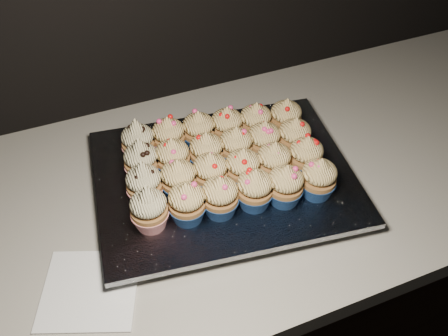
# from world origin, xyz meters

# --- Properties ---
(cabinet) EXTENTS (2.40, 0.60, 0.86)m
(cabinet) POSITION_xyz_m (0.00, 1.70, 0.43)
(cabinet) COLOR black
(cabinet) RESTS_ON ground
(worktop) EXTENTS (2.44, 0.64, 0.04)m
(worktop) POSITION_xyz_m (0.00, 1.70, 0.88)
(worktop) COLOR beige
(worktop) RESTS_ON cabinet
(napkin) EXTENTS (0.19, 0.19, 0.00)m
(napkin) POSITION_xyz_m (-0.44, 1.56, 0.90)
(napkin) COLOR white
(napkin) RESTS_ON worktop
(baking_tray) EXTENTS (0.47, 0.38, 0.02)m
(baking_tray) POSITION_xyz_m (-0.16, 1.68, 0.91)
(baking_tray) COLOR black
(baking_tray) RESTS_ON worktop
(foil_lining) EXTENTS (0.51, 0.42, 0.01)m
(foil_lining) POSITION_xyz_m (-0.16, 1.68, 0.93)
(foil_lining) COLOR silver
(foil_lining) RESTS_ON baking_tray
(cupcake_0) EXTENTS (0.06, 0.06, 0.10)m
(cupcake_0) POSITION_xyz_m (-0.32, 1.62, 0.97)
(cupcake_0) COLOR red
(cupcake_0) RESTS_ON foil_lining
(cupcake_1) EXTENTS (0.06, 0.06, 0.08)m
(cupcake_1) POSITION_xyz_m (-0.25, 1.61, 0.97)
(cupcake_1) COLOR navy
(cupcake_1) RESTS_ON foil_lining
(cupcake_2) EXTENTS (0.06, 0.06, 0.08)m
(cupcake_2) POSITION_xyz_m (-0.20, 1.60, 0.97)
(cupcake_2) COLOR navy
(cupcake_2) RESTS_ON foil_lining
(cupcake_3) EXTENTS (0.06, 0.06, 0.08)m
(cupcake_3) POSITION_xyz_m (-0.14, 1.60, 0.97)
(cupcake_3) COLOR navy
(cupcake_3) RESTS_ON foil_lining
(cupcake_4) EXTENTS (0.06, 0.06, 0.08)m
(cupcake_4) POSITION_xyz_m (-0.09, 1.58, 0.97)
(cupcake_4) COLOR navy
(cupcake_4) RESTS_ON foil_lining
(cupcake_5) EXTENTS (0.06, 0.06, 0.08)m
(cupcake_5) POSITION_xyz_m (-0.03, 1.58, 0.97)
(cupcake_5) COLOR navy
(cupcake_5) RESTS_ON foil_lining
(cupcake_6) EXTENTS (0.06, 0.06, 0.10)m
(cupcake_6) POSITION_xyz_m (-0.31, 1.68, 0.97)
(cupcake_6) COLOR red
(cupcake_6) RESTS_ON foil_lining
(cupcake_7) EXTENTS (0.06, 0.06, 0.08)m
(cupcake_7) POSITION_xyz_m (-0.25, 1.67, 0.97)
(cupcake_7) COLOR navy
(cupcake_7) RESTS_ON foil_lining
(cupcake_8) EXTENTS (0.06, 0.06, 0.08)m
(cupcake_8) POSITION_xyz_m (-0.19, 1.66, 0.97)
(cupcake_8) COLOR navy
(cupcake_8) RESTS_ON foil_lining
(cupcake_9) EXTENTS (0.06, 0.06, 0.08)m
(cupcake_9) POSITION_xyz_m (-0.14, 1.65, 0.97)
(cupcake_9) COLOR navy
(cupcake_9) RESTS_ON foil_lining
(cupcake_10) EXTENTS (0.06, 0.06, 0.08)m
(cupcake_10) POSITION_xyz_m (-0.08, 1.64, 0.97)
(cupcake_10) COLOR navy
(cupcake_10) RESTS_ON foil_lining
(cupcake_11) EXTENTS (0.06, 0.06, 0.08)m
(cupcake_11) POSITION_xyz_m (-0.02, 1.64, 0.97)
(cupcake_11) COLOR navy
(cupcake_11) RESTS_ON foil_lining
(cupcake_12) EXTENTS (0.06, 0.06, 0.10)m
(cupcake_12) POSITION_xyz_m (-0.30, 1.73, 0.97)
(cupcake_12) COLOR red
(cupcake_12) RESTS_ON foil_lining
(cupcake_13) EXTENTS (0.06, 0.06, 0.08)m
(cupcake_13) POSITION_xyz_m (-0.24, 1.72, 0.97)
(cupcake_13) COLOR navy
(cupcake_13) RESTS_ON foil_lining
(cupcake_14) EXTENTS (0.06, 0.06, 0.08)m
(cupcake_14) POSITION_xyz_m (-0.18, 1.71, 0.97)
(cupcake_14) COLOR navy
(cupcake_14) RESTS_ON foil_lining
(cupcake_15) EXTENTS (0.06, 0.06, 0.08)m
(cupcake_15) POSITION_xyz_m (-0.12, 1.71, 0.97)
(cupcake_15) COLOR navy
(cupcake_15) RESTS_ON foil_lining
(cupcake_16) EXTENTS (0.06, 0.06, 0.08)m
(cupcake_16) POSITION_xyz_m (-0.07, 1.70, 0.97)
(cupcake_16) COLOR navy
(cupcake_16) RESTS_ON foil_lining
(cupcake_17) EXTENTS (0.06, 0.06, 0.08)m
(cupcake_17) POSITION_xyz_m (-0.01, 1.69, 0.97)
(cupcake_17) COLOR navy
(cupcake_17) RESTS_ON foil_lining
(cupcake_18) EXTENTS (0.06, 0.06, 0.10)m
(cupcake_18) POSITION_xyz_m (-0.29, 1.79, 0.97)
(cupcake_18) COLOR red
(cupcake_18) RESTS_ON foil_lining
(cupcake_19) EXTENTS (0.06, 0.06, 0.08)m
(cupcake_19) POSITION_xyz_m (-0.23, 1.78, 0.97)
(cupcake_19) COLOR navy
(cupcake_19) RESTS_ON foil_lining
(cupcake_20) EXTENTS (0.06, 0.06, 0.08)m
(cupcake_20) POSITION_xyz_m (-0.17, 1.78, 0.97)
(cupcake_20) COLOR navy
(cupcake_20) RESTS_ON foil_lining
(cupcake_21) EXTENTS (0.06, 0.06, 0.08)m
(cupcake_21) POSITION_xyz_m (-0.12, 1.77, 0.97)
(cupcake_21) COLOR navy
(cupcake_21) RESTS_ON foil_lining
(cupcake_22) EXTENTS (0.06, 0.06, 0.08)m
(cupcake_22) POSITION_xyz_m (-0.06, 1.76, 0.97)
(cupcake_22) COLOR navy
(cupcake_22) RESTS_ON foil_lining
(cupcake_23) EXTENTS (0.06, 0.06, 0.08)m
(cupcake_23) POSITION_xyz_m (-0.00, 1.75, 0.97)
(cupcake_23) COLOR navy
(cupcake_23) RESTS_ON foil_lining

